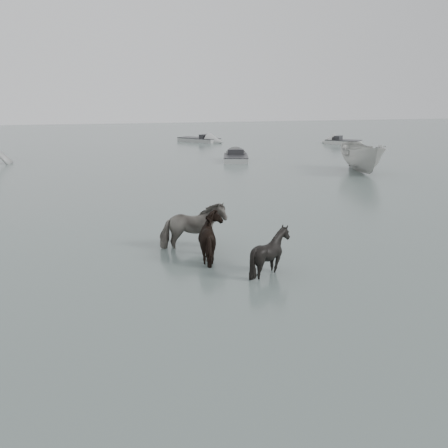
{
  "coord_description": "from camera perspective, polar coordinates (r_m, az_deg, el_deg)",
  "views": [
    {
      "loc": [
        -2.82,
        -11.98,
        4.44
      ],
      "look_at": [
        0.78,
        0.74,
        1.0
      ],
      "focal_mm": 40.0,
      "sensor_mm": 36.0,
      "label": 1
    }
  ],
  "objects": [
    {
      "name": "skiff_port",
      "position": [
        34.56,
        1.36,
        7.82
      ],
      "size": [
        2.77,
        4.65,
        0.75
      ],
      "primitive_type": null,
      "rotation": [
        0.0,
        0.0,
        1.28
      ],
      "color": "#989B98",
      "rests_on": "ground"
    },
    {
      "name": "skiff_mid",
      "position": [
        49.0,
        -2.88,
        9.81
      ],
      "size": [
        4.77,
        5.69,
        0.75
      ],
      "primitive_type": null,
      "rotation": [
        0.0,
        0.0,
        -0.94
      ],
      "color": "#999B98",
      "rests_on": "ground"
    },
    {
      "name": "pony_black",
      "position": [
        12.71,
        5.33,
        -2.62
      ],
      "size": [
        1.43,
        1.31,
        1.39
      ],
      "primitive_type": "imported",
      "rotation": [
        0.0,
        0.0,
        1.41
      ],
      "color": "black",
      "rests_on": "ground"
    },
    {
      "name": "skiff_star",
      "position": [
        47.93,
        13.5,
        9.32
      ],
      "size": [
        4.09,
        4.15,
        0.75
      ],
      "primitive_type": null,
      "rotation": [
        0.0,
        0.0,
        2.34
      ],
      "color": "#B6B7B1",
      "rests_on": "ground"
    },
    {
      "name": "boat_small",
      "position": [
        30.6,
        15.52,
        7.51
      ],
      "size": [
        2.83,
        5.21,
        1.91
      ],
      "primitive_type": "imported",
      "rotation": [
        0.0,
        0.0,
        -0.21
      ],
      "color": "#AEAEA9",
      "rests_on": "ground"
    },
    {
      "name": "pony_dark",
      "position": [
        13.82,
        -1.04,
        -0.95
      ],
      "size": [
        1.6,
        1.75,
        1.48
      ],
      "primitive_type": "imported",
      "rotation": [
        0.0,
        0.0,
        1.84
      ],
      "color": "black",
      "rests_on": "ground"
    },
    {
      "name": "pony_pinto",
      "position": [
        14.74,
        -3.61,
        0.3
      ],
      "size": [
        1.95,
        0.95,
        1.62
      ],
      "primitive_type": "imported",
      "rotation": [
        0.0,
        0.0,
        1.61
      ],
      "color": "black",
      "rests_on": "ground"
    },
    {
      "name": "ground",
      "position": [
        13.09,
        -2.4,
        -5.26
      ],
      "size": [
        140.0,
        140.0,
        0.0
      ],
      "primitive_type": "plane",
      "color": "#546360",
      "rests_on": "ground"
    }
  ]
}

